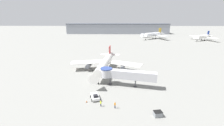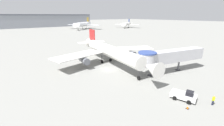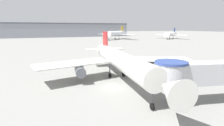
% 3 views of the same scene
% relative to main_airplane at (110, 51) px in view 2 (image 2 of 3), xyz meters
% --- Properties ---
extents(ground_plane, '(800.00, 800.00, 0.00)m').
position_rel_main_airplane_xyz_m(ground_plane, '(-2.83, -3.35, -3.81)').
color(ground_plane, gray).
extents(main_airplane, '(32.04, 33.84, 8.97)m').
position_rel_main_airplane_xyz_m(main_airplane, '(0.00, 0.00, 0.00)').
color(main_airplane, white).
rests_on(main_airplane, ground_plane).
extents(jet_bridge, '(18.81, 7.12, 5.82)m').
position_rel_main_airplane_xyz_m(jet_bridge, '(7.18, -13.77, 0.33)').
color(jet_bridge, '#B7B7BC').
rests_on(jet_bridge, ground_plane).
extents(pushback_tug_white, '(3.19, 4.40, 1.70)m').
position_rel_main_airplane_xyz_m(pushback_tug_white, '(-1.40, -22.91, -3.06)').
color(pushback_tug_white, silver).
rests_on(pushback_tug_white, ground_plane).
extents(traffic_cone_starboard_wing, '(0.43, 0.43, 0.71)m').
position_rel_main_airplane_xyz_m(traffic_cone_starboard_wing, '(12.44, -1.67, -3.47)').
color(traffic_cone_starboard_wing, black).
rests_on(traffic_cone_starboard_wing, ground_plane).
extents(traffic_cone_apron_front, '(0.41, 0.41, 0.68)m').
position_rel_main_airplane_xyz_m(traffic_cone_apron_front, '(-3.52, -24.70, -3.49)').
color(traffic_cone_apron_front, black).
rests_on(traffic_cone_apron_front, ground_plane).
extents(traffic_cone_near_nose, '(0.42, 0.42, 0.70)m').
position_rel_main_airplane_xyz_m(traffic_cone_near_nose, '(-0.65, -21.17, -3.48)').
color(traffic_cone_near_nose, black).
rests_on(traffic_cone_near_nose, ground_plane).
extents(ground_crew_marshaller, '(0.38, 0.35, 1.72)m').
position_rel_main_airplane_xyz_m(ground_crew_marshaller, '(0.57, -26.59, -2.82)').
color(ground_crew_marshaller, '#1E2338').
rests_on(ground_crew_marshaller, ground_plane).
extents(background_jet_blue_tail, '(24.71, 26.89, 9.52)m').
position_rel_main_airplane_xyz_m(background_jet_blue_tail, '(94.28, 95.54, 0.39)').
color(background_jet_blue_tail, white).
rests_on(background_jet_blue_tail, ground_plane).
extents(background_jet_gold_tail, '(29.96, 30.47, 11.45)m').
position_rel_main_airplane_xyz_m(background_jet_gold_tail, '(46.45, 108.17, 1.19)').
color(background_jet_gold_tail, silver).
rests_on(background_jet_gold_tail, ground_plane).
extents(terminal_building, '(148.35, 28.22, 14.74)m').
position_rel_main_airplane_xyz_m(terminal_building, '(7.76, 171.65, 3.57)').
color(terminal_building, gray).
rests_on(terminal_building, ground_plane).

